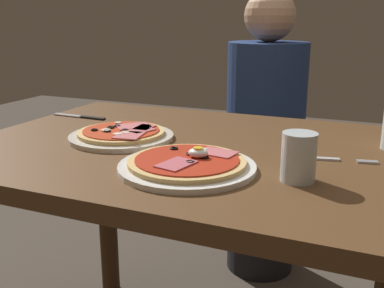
{
  "coord_description": "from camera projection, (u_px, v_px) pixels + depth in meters",
  "views": [
    {
      "loc": [
        0.44,
        -1.03,
        1.08
      ],
      "look_at": [
        0.04,
        -0.09,
        0.79
      ],
      "focal_mm": 42.85,
      "sensor_mm": 36.0,
      "label": 1
    }
  ],
  "objects": [
    {
      "name": "pizza_foreground",
      "position": [
        187.0,
        164.0,
        0.97
      ],
      "size": [
        0.29,
        0.29,
        0.05
      ],
      "color": "white",
      "rests_on": "dining_table"
    },
    {
      "name": "diner_person",
      "position": [
        264.0,
        145.0,
        1.91
      ],
      "size": [
        0.32,
        0.32,
        1.18
      ],
      "rotation": [
        0.0,
        0.0,
        3.14
      ],
      "color": "black",
      "rests_on": "ground"
    },
    {
      "name": "fork",
      "position": [
        335.0,
        160.0,
        1.03
      ],
      "size": [
        0.16,
        0.05,
        0.0
      ],
      "color": "silver",
      "rests_on": "dining_table"
    },
    {
      "name": "pizza_across_left",
      "position": [
        122.0,
        135.0,
        1.22
      ],
      "size": [
        0.28,
        0.28,
        0.03
      ],
      "color": "silver",
      "rests_on": "dining_table"
    },
    {
      "name": "knife",
      "position": [
        83.0,
        117.0,
        1.47
      ],
      "size": [
        0.2,
        0.03,
        0.01
      ],
      "color": "silver",
      "rests_on": "dining_table"
    },
    {
      "name": "dining_table",
      "position": [
        191.0,
        190.0,
        1.2
      ],
      "size": [
        1.14,
        0.83,
        0.76
      ],
      "color": "brown",
      "rests_on": "ground"
    },
    {
      "name": "water_glass_near",
      "position": [
        298.0,
        160.0,
        0.9
      ],
      "size": [
        0.07,
        0.07,
        0.1
      ],
      "color": "silver",
      "rests_on": "dining_table"
    }
  ]
}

